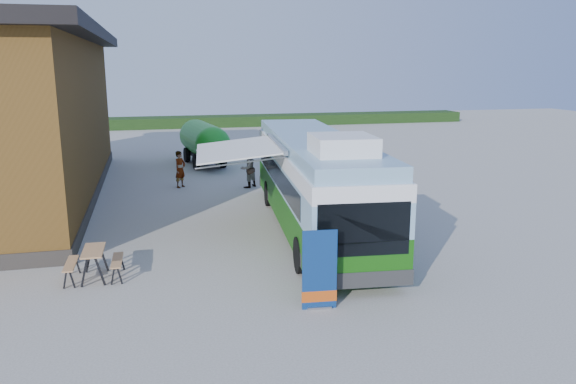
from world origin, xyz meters
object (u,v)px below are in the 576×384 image
object	(u,v)px
bus	(315,179)
picnic_table	(94,257)
person_a	(180,169)
slurry_tanker	(204,141)
person_b	(248,168)
banner	(319,277)

from	to	relation	value
bus	picnic_table	xyz separation A→B (m)	(-7.43, -3.19, -1.25)
picnic_table	person_a	bearing A→B (deg)	76.28
slurry_tanker	person_a	bearing A→B (deg)	-113.54
bus	person_b	world-z (taller)	bus
slurry_tanker	person_b	bearing A→B (deg)	-85.64
picnic_table	slurry_tanker	xyz separation A→B (m)	(4.82, 17.93, 0.82)
picnic_table	slurry_tanker	distance (m)	18.59
person_a	slurry_tanker	bearing A→B (deg)	27.45
bus	person_b	xyz separation A→B (m)	(-1.14, 7.78, -0.95)
person_b	person_a	bearing A→B (deg)	-52.23
banner	slurry_tanker	size ratio (longest dim) A/B	0.30
bus	banner	bearing A→B (deg)	-100.17
person_a	slurry_tanker	size ratio (longest dim) A/B	0.26
banner	person_a	xyz separation A→B (m)	(-2.55, 15.21, 0.07)
picnic_table	person_b	xyz separation A→B (m)	(6.29, 10.98, 0.31)
bus	slurry_tanker	world-z (taller)	bus
banner	picnic_table	size ratio (longest dim) A/B	1.32
bus	picnic_table	bearing A→B (deg)	-151.52
banner	person_a	size ratio (longest dim) A/B	1.13
slurry_tanker	bus	bearing A→B (deg)	-87.52
person_a	person_b	size ratio (longest dim) A/B	0.95
bus	slurry_tanker	size ratio (longest dim) A/B	1.92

